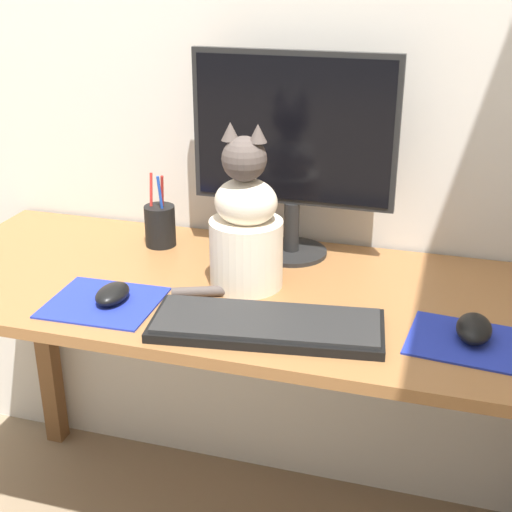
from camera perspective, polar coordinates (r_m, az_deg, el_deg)
name	(u,v)px	position (r m, az deg, el deg)	size (l,w,h in m)	color
wall_back	(292,22)	(1.70, 2.89, 18.18)	(7.00, 0.04, 2.50)	beige
desk	(251,328)	(1.57, -0.43, -5.82)	(1.50, 0.60, 0.73)	brown
monitor	(293,143)	(1.61, 2.99, 8.98)	(0.47, 0.17, 0.47)	black
keyboard	(267,325)	(1.36, 0.89, -5.51)	(0.46, 0.23, 0.02)	black
mousepad_left	(104,302)	(1.49, -12.09, -3.66)	(0.23, 0.20, 0.00)	#1E2D9E
mousepad_right	(463,341)	(1.37, 16.22, -6.55)	(0.21, 0.19, 0.00)	#1E2D9E
computer_mouse_left	(112,294)	(1.48, -11.41, -2.98)	(0.06, 0.10, 0.03)	black
computer_mouse_right	(474,329)	(1.38, 17.04, -5.57)	(0.06, 0.11, 0.04)	black
cat	(245,228)	(1.49, -0.85, 2.26)	(0.21, 0.20, 0.35)	beige
pen_cup	(160,225)	(1.74, -7.68, 2.48)	(0.07, 0.07, 0.18)	black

